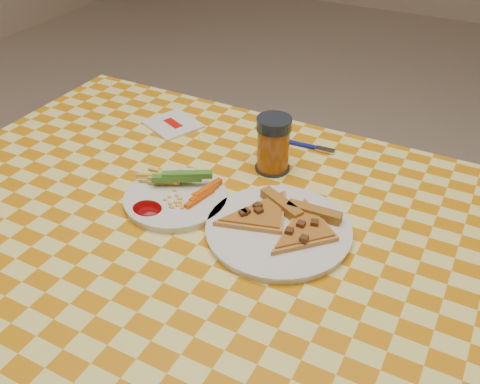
% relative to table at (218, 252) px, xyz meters
% --- Properties ---
extents(table, '(1.28, 0.88, 0.76)m').
position_rel_table_xyz_m(table, '(0.00, 0.00, 0.00)').
color(table, silver).
rests_on(table, ground).
extents(plate_left, '(0.26, 0.26, 0.01)m').
position_rel_table_xyz_m(plate_left, '(-0.10, 0.02, 0.08)').
color(plate_left, white).
rests_on(plate_left, table).
extents(plate_right, '(0.31, 0.31, 0.01)m').
position_rel_table_xyz_m(plate_right, '(0.11, 0.02, 0.08)').
color(plate_right, white).
rests_on(plate_right, table).
extents(fries_veggies, '(0.18, 0.16, 0.04)m').
position_rel_table_xyz_m(fries_veggies, '(-0.11, 0.03, 0.10)').
color(fries_veggies, '#E9C14A').
rests_on(fries_veggies, plate_left).
extents(pizza_slices, '(0.25, 0.23, 0.02)m').
position_rel_table_xyz_m(pizza_slices, '(0.12, 0.04, 0.09)').
color(pizza_slices, gold).
rests_on(pizza_slices, plate_right).
extents(drink_glass, '(0.07, 0.07, 0.12)m').
position_rel_table_xyz_m(drink_glass, '(0.01, 0.22, 0.13)').
color(drink_glass, black).
rests_on(drink_glass, table).
extents(napkin, '(0.15, 0.15, 0.01)m').
position_rel_table_xyz_m(napkin, '(-0.28, 0.28, 0.08)').
color(napkin, silver).
rests_on(napkin, table).
extents(fork, '(0.14, 0.02, 0.01)m').
position_rel_table_xyz_m(fork, '(0.04, 0.33, 0.08)').
color(fork, navy).
rests_on(fork, table).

